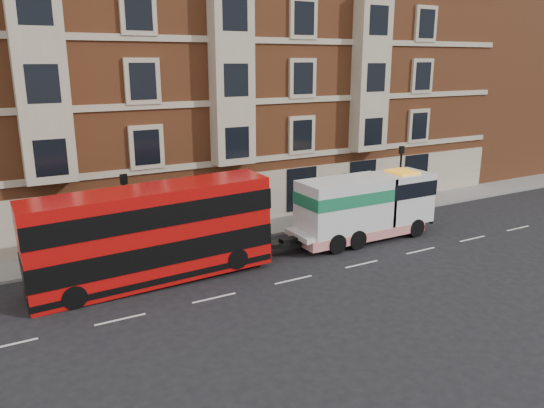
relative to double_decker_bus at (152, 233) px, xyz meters
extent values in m
plane|color=black|center=(5.67, -3.01, -2.34)|extent=(120.00, 120.00, 0.00)
cube|color=slate|center=(5.67, 4.49, -2.27)|extent=(90.00, 3.00, 0.15)
cube|color=brown|center=(6.17, 11.99, 6.66)|extent=(45.00, 12.00, 18.00)
cube|color=brown|center=(37.67, 10.99, 6.66)|extent=(18.00, 10.00, 18.00)
cylinder|color=black|center=(-0.33, 3.19, -0.19)|extent=(0.14, 0.14, 4.00)
cube|color=black|center=(-0.33, 3.19, 1.91)|extent=(0.35, 0.15, 0.50)
cylinder|color=black|center=(17.67, 3.19, -0.19)|extent=(0.14, 0.14, 4.00)
cube|color=black|center=(17.67, 3.19, 1.91)|extent=(0.35, 0.15, 0.50)
cube|color=#BC0B0A|center=(0.00, 0.00, -0.06)|extent=(10.88, 2.43, 4.27)
cube|color=black|center=(0.00, 0.00, -0.69)|extent=(10.92, 2.49, 1.02)
cube|color=black|center=(0.00, 0.00, 1.06)|extent=(10.92, 2.49, 0.97)
cylinder|color=black|center=(-3.69, -1.10, -1.84)|extent=(1.01, 0.31, 1.01)
cylinder|color=black|center=(-3.69, 1.10, -1.84)|extent=(1.01, 0.31, 1.01)
cylinder|color=black|center=(3.69, -1.10, -1.55)|extent=(1.01, 0.31, 1.01)
cylinder|color=black|center=(3.69, 1.10, -1.55)|extent=(1.01, 0.31, 1.01)
cube|color=silver|center=(12.00, 0.00, -1.42)|extent=(8.74, 2.23, 0.29)
cube|color=silver|center=(14.82, 0.00, -0.16)|extent=(3.11, 2.43, 2.82)
cube|color=silver|center=(10.83, 0.00, -0.11)|extent=(5.25, 2.43, 2.82)
cube|color=#197149|center=(10.83, 0.00, 0.38)|extent=(5.29, 2.47, 0.68)
cube|color=red|center=(11.81, 0.00, -1.76)|extent=(7.77, 2.49, 0.53)
cylinder|color=black|center=(15.11, -1.10, -1.81)|extent=(1.07, 0.34, 1.07)
cylinder|color=black|center=(15.11, 1.10, -1.81)|extent=(1.07, 0.34, 1.07)
cylinder|color=black|center=(10.83, -1.10, -1.81)|extent=(1.07, 0.39, 1.07)
cylinder|color=black|center=(10.83, 1.10, -1.81)|extent=(1.07, 0.39, 1.07)
cylinder|color=black|center=(9.47, -1.10, -1.81)|extent=(1.07, 0.39, 1.07)
cylinder|color=black|center=(9.47, 1.10, -1.81)|extent=(1.07, 0.39, 1.07)
imported|color=#1A1933|center=(-2.80, 3.14, -1.26)|extent=(0.77, 0.60, 1.87)
camera|label=1|loc=(-6.38, -22.44, 7.50)|focal=35.00mm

